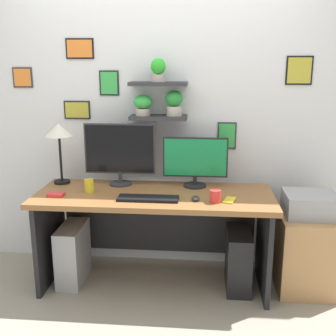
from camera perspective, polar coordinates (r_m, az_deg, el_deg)
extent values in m
plane|color=gray|center=(3.44, -1.80, -15.51)|extent=(8.00, 8.00, 0.00)
cube|color=silver|center=(3.44, -1.10, 8.32)|extent=(4.40, 0.04, 2.70)
cube|color=#2D2D33|center=(3.33, -1.32, 6.98)|extent=(0.45, 0.20, 0.03)
cube|color=#2D2D33|center=(3.30, -1.34, 11.55)|extent=(0.45, 0.20, 0.03)
cylinder|color=#B2A899|center=(3.34, -3.47, 7.73)|extent=(0.11, 0.11, 0.06)
ellipsoid|color=green|center=(3.33, -3.50, 9.12)|extent=(0.15, 0.15, 0.11)
cylinder|color=#B2A899|center=(3.31, 0.85, 7.87)|extent=(0.12, 0.12, 0.08)
ellipsoid|color=#298C3A|center=(3.30, 0.86, 9.60)|extent=(0.14, 0.14, 0.12)
cylinder|color=#B2A899|center=(3.30, -1.35, 12.30)|extent=(0.10, 0.10, 0.06)
ellipsoid|color=green|center=(3.30, -1.36, 13.86)|extent=(0.12, 0.12, 0.12)
cube|color=#2D2D33|center=(3.43, 8.12, 4.46)|extent=(0.15, 0.02, 0.22)
cube|color=green|center=(3.42, 8.12, 4.44)|extent=(0.13, 0.00, 0.19)
cube|color=#2D2D33|center=(3.70, -19.39, 11.70)|extent=(0.17, 0.02, 0.16)
cube|color=orange|center=(3.69, -19.45, 11.69)|extent=(0.14, 0.00, 0.14)
cube|color=black|center=(3.45, 17.64, 12.70)|extent=(0.20, 0.02, 0.22)
cube|color=gold|center=(3.45, 17.68, 12.70)|extent=(0.18, 0.00, 0.20)
cube|color=black|center=(3.47, -8.11, 11.53)|extent=(0.16, 0.02, 0.20)
cube|color=green|center=(3.46, -8.14, 11.52)|extent=(0.14, 0.00, 0.18)
cube|color=black|center=(3.56, -12.41, 7.83)|extent=(0.22, 0.02, 0.15)
cube|color=gold|center=(3.55, -12.45, 7.82)|extent=(0.20, 0.00, 0.13)
cube|color=black|center=(3.53, -12.07, 15.81)|extent=(0.23, 0.02, 0.16)
cube|color=orange|center=(3.52, -12.11, 15.81)|extent=(0.20, 0.00, 0.14)
cube|color=brown|center=(3.14, -1.90, -3.87)|extent=(1.80, 0.68, 0.04)
cube|color=black|center=(3.47, -15.92, -9.24)|extent=(0.04, 0.62, 0.71)
cube|color=black|center=(3.29, 13.07, -10.40)|extent=(0.04, 0.62, 0.71)
cube|color=black|center=(3.53, -1.27, -7.59)|extent=(1.60, 0.02, 0.50)
cylinder|color=#2D2D33|center=(3.37, -6.56, -2.14)|extent=(0.18, 0.18, 0.02)
cylinder|color=#2D2D33|center=(3.36, -6.59, -1.28)|extent=(0.03, 0.03, 0.09)
cube|color=#2D2D33|center=(3.31, -6.67, 2.66)|extent=(0.57, 0.02, 0.40)
cube|color=black|center=(3.30, -6.71, 2.62)|extent=(0.54, 0.00, 0.38)
cylinder|color=black|center=(3.31, 3.72, -2.41)|extent=(0.18, 0.18, 0.02)
cylinder|color=black|center=(3.30, 3.73, -1.65)|extent=(0.03, 0.03, 0.08)
cube|color=black|center=(3.26, 3.79, 1.50)|extent=(0.51, 0.02, 0.32)
cube|color=#198C4C|center=(3.25, 3.78, 1.45)|extent=(0.49, 0.00, 0.29)
cube|color=black|center=(2.99, -2.76, -4.20)|extent=(0.44, 0.14, 0.02)
ellipsoid|color=#2D2D33|center=(2.98, 3.81, -4.18)|extent=(0.06, 0.09, 0.03)
cylinder|color=black|center=(3.50, -14.40, -1.85)|extent=(0.13, 0.13, 0.02)
cylinder|color=black|center=(3.46, -14.60, 1.25)|extent=(0.02, 0.02, 0.37)
cone|color=silver|center=(3.41, -14.84, 5.10)|extent=(0.22, 0.22, 0.10)
cube|color=yellow|center=(3.00, 8.50, -4.41)|extent=(0.11, 0.15, 0.01)
cylinder|color=red|center=(2.94, 6.55, -3.88)|extent=(0.08, 0.08, 0.09)
cylinder|color=yellow|center=(3.21, -10.83, -2.41)|extent=(0.07, 0.07, 0.10)
cube|color=red|center=(3.18, -15.21, -3.55)|extent=(0.12, 0.09, 0.02)
cube|color=tan|center=(3.42, 18.50, -10.83)|extent=(0.44, 0.50, 0.59)
cube|color=#9E9EA3|center=(3.28, 19.02, -4.77)|extent=(0.38, 0.34, 0.17)
cube|color=#99999E|center=(3.45, -12.96, -11.41)|extent=(0.18, 0.40, 0.47)
cube|color=black|center=(3.32, 9.64, -12.32)|extent=(0.18, 0.40, 0.46)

